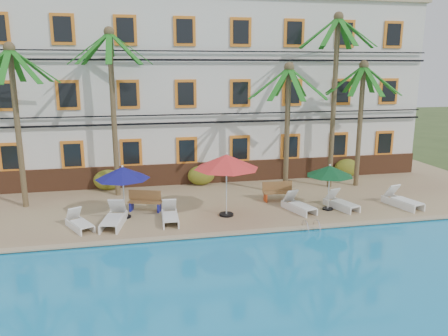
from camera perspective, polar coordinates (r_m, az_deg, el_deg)
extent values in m
plane|color=#384C23|center=(18.35, 2.64, -8.14)|extent=(100.00, 100.00, 0.00)
cube|color=tan|center=(22.93, -0.46, -3.44)|extent=(30.00, 12.00, 0.25)
cube|color=#1B90CC|center=(12.35, 11.18, -19.09)|extent=(26.00, 12.00, 0.20)
cube|color=tan|center=(17.44, 3.39, -8.32)|extent=(30.00, 0.35, 0.06)
cube|color=silver|center=(26.95, -2.59, 10.08)|extent=(25.00, 6.00, 10.00)
cube|color=brown|center=(24.59, -1.35, -0.57)|extent=(25.00, 0.12, 1.20)
cube|color=tan|center=(27.18, -2.71, 20.88)|extent=(25.40, 6.40, 0.25)
cube|color=orange|center=(24.73, -26.05, 1.26)|extent=(1.15, 0.10, 1.50)
cube|color=black|center=(24.68, -26.08, 1.24)|extent=(0.85, 0.04, 1.20)
cube|color=orange|center=(24.15, -19.16, 1.62)|extent=(1.15, 0.10, 1.50)
cube|color=black|center=(24.11, -19.17, 1.59)|extent=(0.85, 0.04, 1.20)
cube|color=orange|center=(23.94, -12.03, 1.96)|extent=(1.15, 0.10, 1.50)
cube|color=black|center=(23.89, -12.03, 1.94)|extent=(0.85, 0.04, 1.20)
cube|color=orange|center=(24.10, -4.88, 2.27)|extent=(1.15, 0.10, 1.50)
cube|color=black|center=(24.06, -4.86, 2.25)|extent=(0.85, 0.04, 1.20)
cube|color=orange|center=(24.63, 2.07, 2.54)|extent=(1.15, 0.10, 1.50)
cube|color=black|center=(24.59, 2.10, 2.52)|extent=(0.85, 0.04, 1.20)
cube|color=orange|center=(25.51, 8.64, 2.76)|extent=(1.15, 0.10, 1.50)
cube|color=black|center=(25.46, 8.68, 2.75)|extent=(0.85, 0.04, 1.20)
cube|color=orange|center=(26.69, 14.70, 2.94)|extent=(1.15, 0.10, 1.50)
cube|color=black|center=(26.65, 14.74, 2.92)|extent=(0.85, 0.04, 1.20)
cube|color=orange|center=(28.15, 20.19, 3.06)|extent=(1.15, 0.10, 1.50)
cube|color=black|center=(28.11, 20.24, 3.05)|extent=(0.85, 0.04, 1.20)
cube|color=orange|center=(24.36, -26.78, 8.42)|extent=(1.15, 0.10, 1.50)
cube|color=black|center=(24.32, -26.81, 8.41)|extent=(0.85, 0.04, 1.20)
cube|color=orange|center=(23.78, -19.71, 8.96)|extent=(1.15, 0.10, 1.50)
cube|color=black|center=(23.73, -19.73, 8.95)|extent=(0.85, 0.04, 1.20)
cube|color=orange|center=(23.56, -12.38, 9.38)|extent=(1.15, 0.10, 1.50)
cube|color=black|center=(23.51, -12.38, 9.37)|extent=(0.85, 0.04, 1.20)
cube|color=orange|center=(23.73, -5.02, 9.65)|extent=(1.15, 0.10, 1.50)
cube|color=black|center=(23.68, -5.01, 9.64)|extent=(0.85, 0.04, 1.20)
cube|color=orange|center=(24.27, 2.13, 9.76)|extent=(1.15, 0.10, 1.50)
cube|color=black|center=(24.22, 2.16, 9.75)|extent=(0.85, 0.04, 1.20)
cube|color=orange|center=(25.15, 8.88, 9.73)|extent=(1.15, 0.10, 1.50)
cube|color=black|center=(25.11, 8.92, 9.72)|extent=(0.85, 0.04, 1.20)
cube|color=orange|center=(26.35, 15.09, 9.59)|extent=(1.15, 0.10, 1.50)
cube|color=black|center=(26.31, 15.14, 9.58)|extent=(0.85, 0.04, 1.20)
cube|color=orange|center=(27.83, 20.69, 9.36)|extent=(1.15, 0.10, 1.50)
cube|color=black|center=(27.78, 20.74, 9.35)|extent=(0.85, 0.04, 1.20)
cube|color=orange|center=(23.81, -20.32, 16.65)|extent=(1.15, 0.10, 1.50)
cube|color=black|center=(23.76, -20.34, 16.65)|extent=(0.85, 0.04, 1.20)
cube|color=orange|center=(23.60, -12.77, 17.15)|extent=(1.15, 0.10, 1.50)
cube|color=black|center=(23.55, -12.78, 17.16)|extent=(0.85, 0.04, 1.20)
cube|color=orange|center=(23.76, -5.18, 17.37)|extent=(1.15, 0.10, 1.50)
cube|color=black|center=(23.71, -5.17, 17.38)|extent=(0.85, 0.04, 1.20)
cube|color=orange|center=(24.30, 2.20, 17.32)|extent=(1.15, 0.10, 1.50)
cube|color=black|center=(24.25, 2.23, 17.33)|extent=(0.85, 0.04, 1.20)
cube|color=orange|center=(25.18, 9.14, 17.02)|extent=(1.15, 0.10, 1.50)
cube|color=black|center=(25.14, 9.18, 17.02)|extent=(0.85, 0.04, 1.20)
cube|color=orange|center=(26.38, 15.51, 16.53)|extent=(1.15, 0.10, 1.50)
cube|color=black|center=(26.34, 15.56, 16.54)|extent=(0.85, 0.04, 1.20)
cube|color=orange|center=(27.85, 21.23, 15.93)|extent=(1.15, 0.10, 1.50)
cube|color=black|center=(27.81, 21.29, 15.93)|extent=(0.85, 0.04, 1.20)
cube|color=black|center=(23.94, -1.32, 6.00)|extent=(25.00, 0.08, 0.10)
cube|color=black|center=(23.89, -1.33, 7.07)|extent=(25.00, 0.08, 0.06)
cube|color=black|center=(23.77, -1.36, 13.92)|extent=(25.00, 0.08, 0.10)
cube|color=black|center=(23.78, -1.37, 15.00)|extent=(25.00, 0.08, 0.06)
cylinder|color=brown|center=(21.82, -25.31, 4.48)|extent=(0.26, 0.26, 7.20)
sphere|color=brown|center=(21.66, -26.25, 13.93)|extent=(0.50, 0.50, 0.50)
cube|color=#186518|center=(22.62, -25.44, 11.99)|extent=(0.28, 2.01, 1.53)
cube|color=#186518|center=(20.68, -26.72, 11.89)|extent=(0.28, 2.01, 1.53)
cube|color=#186518|center=(20.80, -24.60, 12.09)|extent=(1.62, 1.62, 1.53)
cube|color=#186518|center=(21.43, -23.41, 12.19)|extent=(2.01, 0.28, 1.53)
cube|color=#186518|center=(22.18, -23.81, 12.15)|extent=(1.62, 1.62, 1.53)
cylinder|color=brown|center=(22.26, -14.20, 6.52)|extent=(0.26, 0.26, 8.01)
sphere|color=brown|center=(22.20, -14.80, 16.84)|extent=(0.50, 0.50, 0.50)
cube|color=#186518|center=(23.15, -14.57, 14.81)|extent=(0.28, 2.01, 1.53)
cube|color=#186518|center=(22.90, -16.42, 14.72)|extent=(1.62, 1.62, 1.53)
cube|color=#186518|center=(22.22, -17.34, 14.73)|extent=(2.01, 0.28, 1.53)
cube|color=#186518|center=(21.50, -16.71, 14.85)|extent=(1.62, 1.62, 1.53)
cube|color=#186518|center=(21.16, -14.81, 15.00)|extent=(0.28, 2.01, 1.53)
cube|color=#186518|center=(21.43, -12.82, 15.07)|extent=(1.62, 1.62, 1.53)
cube|color=#186518|center=(22.14, -12.01, 15.04)|extent=(2.01, 0.28, 1.53)
cube|color=#186518|center=(22.84, -12.77, 14.93)|extent=(1.62, 1.62, 1.53)
cylinder|color=brown|center=(22.15, 8.23, 4.63)|extent=(0.26, 0.26, 6.38)
sphere|color=brown|center=(21.93, 8.50, 12.90)|extent=(0.50, 0.50, 0.50)
cube|color=#186518|center=(22.88, 7.57, 11.04)|extent=(0.28, 2.01, 1.53)
cube|color=#186518|center=(22.38, 6.08, 11.04)|extent=(1.62, 1.62, 1.53)
cube|color=#186518|center=(21.62, 5.90, 10.98)|extent=(2.01, 0.28, 1.53)
cube|color=#186518|center=(21.04, 7.27, 10.89)|extent=(1.62, 1.62, 1.53)
cube|color=#186518|center=(21.01, 9.38, 10.82)|extent=(0.28, 2.01, 1.53)
cube|color=#186518|center=(21.54, 10.89, 10.81)|extent=(1.62, 1.62, 1.53)
cube|color=#186518|center=(22.30, 10.89, 10.88)|extent=(2.01, 0.28, 1.53)
cube|color=#186518|center=(22.85, 9.51, 10.98)|extent=(1.62, 1.62, 1.53)
cylinder|color=brown|center=(23.85, 14.13, 7.95)|extent=(0.26, 0.26, 8.86)
sphere|color=brown|center=(23.90, 14.74, 18.58)|extent=(0.50, 0.50, 0.50)
cube|color=#186518|center=(24.73, 13.57, 16.68)|extent=(0.28, 2.01, 1.53)
cube|color=#186518|center=(24.18, 12.30, 16.84)|extent=(1.62, 1.62, 1.53)
cube|color=#186518|center=(23.42, 12.34, 16.97)|extent=(2.01, 0.28, 1.53)
cube|color=#186518|center=(22.90, 13.78, 17.00)|extent=(1.62, 1.62, 1.53)
cube|color=#186518|center=(22.94, 15.77, 16.88)|extent=(0.28, 2.01, 1.53)
cube|color=#186518|center=(23.53, 17.03, 16.70)|extent=(1.62, 1.62, 1.53)
cube|color=#186518|center=(24.28, 16.84, 16.57)|extent=(2.01, 0.28, 1.53)
cube|color=#186518|center=(24.78, 15.41, 16.58)|extent=(1.62, 1.62, 1.53)
cylinder|color=brown|center=(24.64, 17.30, 5.13)|extent=(0.26, 0.26, 6.49)
sphere|color=brown|center=(24.44, 17.82, 12.68)|extent=(0.50, 0.50, 0.50)
cube|color=#186518|center=(25.33, 16.58, 11.04)|extent=(0.28, 2.01, 1.53)
cube|color=#186518|center=(24.74, 15.44, 11.08)|extent=(1.62, 1.62, 1.53)
cube|color=#186518|center=(23.98, 15.58, 11.02)|extent=(2.01, 0.28, 1.53)
cube|color=#186518|center=(23.49, 17.02, 10.90)|extent=(1.62, 1.62, 1.53)
cube|color=#186518|center=(23.59, 18.89, 10.78)|extent=(0.28, 2.01, 1.53)
cube|color=#186518|center=(24.20, 20.00, 10.74)|extent=(1.62, 1.62, 1.53)
cube|color=#186518|center=(24.95, 19.73, 10.80)|extent=(2.01, 0.28, 1.53)
cube|color=#186518|center=(25.41, 18.33, 10.93)|extent=(1.62, 1.62, 1.53)
ellipsoid|color=#214F16|center=(23.93, -14.92, -1.51)|extent=(1.50, 0.90, 1.10)
ellipsoid|color=#214F16|center=(24.15, -3.00, -0.96)|extent=(1.50, 0.90, 1.10)
ellipsoid|color=#214F16|center=(26.85, 15.71, -0.01)|extent=(1.50, 0.90, 1.10)
cylinder|color=black|center=(19.56, -12.81, -6.21)|extent=(0.52, 0.52, 0.07)
cylinder|color=silver|center=(19.24, -12.97, -3.17)|extent=(0.06, 0.06, 2.23)
cone|color=navy|center=(19.02, -13.11, -0.62)|extent=(2.32, 2.32, 0.51)
sphere|color=silver|center=(18.96, -13.15, 0.20)|extent=(0.10, 0.10, 0.10)
cylinder|color=black|center=(19.32, 0.32, -6.09)|extent=(0.63, 0.63, 0.09)
cylinder|color=silver|center=(18.94, 0.32, -2.33)|extent=(0.06, 0.06, 2.72)
cone|color=red|center=(18.68, 0.33, 0.85)|extent=(2.83, 2.83, 0.62)
sphere|color=silver|center=(18.61, 0.33, 1.87)|extent=(0.10, 0.10, 0.10)
cylinder|color=black|center=(20.68, 13.38, -5.20)|extent=(0.48, 0.48, 0.07)
cylinder|color=silver|center=(20.40, 13.53, -2.56)|extent=(0.06, 0.06, 2.04)
cone|color=#0D4320|center=(20.20, 13.65, -0.34)|extent=(2.13, 2.13, 0.47)
sphere|color=silver|center=(20.14, 13.68, 0.36)|extent=(0.10, 0.10, 0.10)
cube|color=white|center=(18.42, -18.08, -6.91)|extent=(1.04, 1.31, 0.05)
cube|color=white|center=(19.09, -19.04, -5.61)|extent=(0.69, 0.64, 0.59)
cube|color=white|center=(18.59, -19.10, -7.31)|extent=(0.83, 1.53, 0.27)
cube|color=white|center=(18.77, -17.53, -7.00)|extent=(0.83, 1.53, 0.27)
cube|color=white|center=(18.34, -14.42, -6.55)|extent=(0.93, 1.55, 0.07)
cube|color=white|center=(19.18, -13.77, -4.83)|extent=(0.76, 0.65, 0.72)
cube|color=white|center=(18.74, -15.19, -6.78)|extent=(0.46, 2.03, 0.33)
cube|color=white|center=(18.58, -13.18, -6.84)|extent=(0.46, 2.03, 0.33)
cube|color=white|center=(18.36, -7.02, -6.32)|extent=(0.64, 1.32, 0.06)
cube|color=white|center=(19.14, -7.18, -4.80)|extent=(0.61, 0.50, 0.65)
cube|color=white|center=(18.64, -7.97, -6.60)|extent=(0.12, 1.84, 0.30)
cube|color=white|center=(18.67, -6.12, -6.52)|extent=(0.12, 1.84, 0.30)
cube|color=white|center=(19.90, 10.21, -4.89)|extent=(0.96, 1.42, 0.06)
cube|color=white|center=(20.51, 8.66, -3.63)|extent=(0.71, 0.63, 0.65)
cube|color=white|center=(19.96, 9.07, -5.31)|extent=(0.60, 1.78, 0.30)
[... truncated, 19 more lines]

